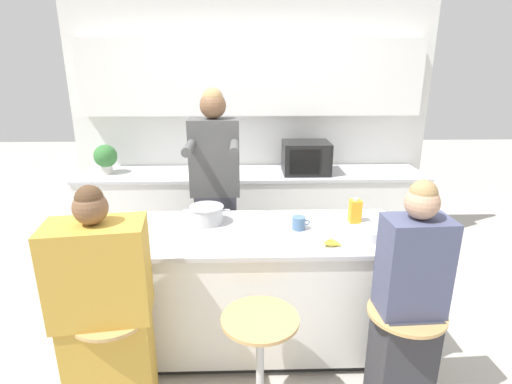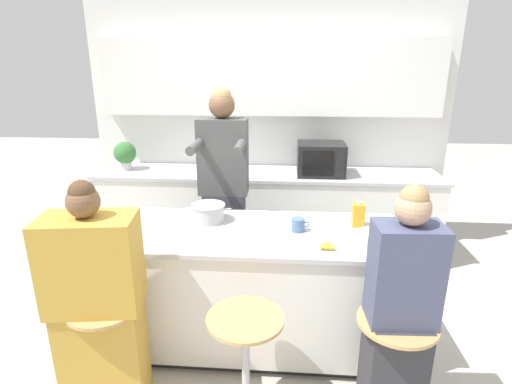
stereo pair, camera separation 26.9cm
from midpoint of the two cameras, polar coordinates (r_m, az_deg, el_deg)
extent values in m
plane|color=#B2ADA3|center=(3.16, -2.55, -20.42)|extent=(16.00, 16.00, 0.00)
cube|color=silver|center=(4.32, -2.48, 9.78)|extent=(3.75, 0.06, 2.70)
cube|color=white|center=(4.17, -2.59, 16.04)|extent=(3.45, 0.16, 0.75)
cube|color=white|center=(4.22, -2.37, -3.28)|extent=(3.45, 0.60, 0.87)
cube|color=#BCBCC1|center=(4.08, -2.45, 2.62)|extent=(3.48, 0.63, 0.03)
cube|color=black|center=(3.14, -2.56, -19.99)|extent=(1.88, 0.67, 0.06)
cube|color=white|center=(2.90, -2.68, -13.34)|extent=(1.96, 0.75, 0.79)
cube|color=#BCBCC1|center=(2.71, -2.81, -5.90)|extent=(2.00, 0.79, 0.03)
cylinder|color=#B7BABC|center=(2.61, -22.18, -22.11)|extent=(0.04, 0.04, 0.64)
cylinder|color=tan|center=(2.42, -23.13, -16.06)|extent=(0.42, 0.42, 0.02)
cylinder|color=#B7BABC|center=(2.43, -2.91, -24.12)|extent=(0.04, 0.04, 0.64)
cylinder|color=tan|center=(2.22, -3.05, -17.79)|extent=(0.42, 0.42, 0.02)
cylinder|color=#B7BABC|center=(2.56, 16.86, -22.40)|extent=(0.04, 0.04, 0.64)
cylinder|color=tan|center=(2.37, 17.60, -16.26)|extent=(0.42, 0.42, 0.02)
cube|color=#383842|center=(3.56, -7.73, -7.29)|extent=(0.35, 0.22, 0.91)
cube|color=#4C4C4C|center=(3.30, -8.28, 4.88)|extent=(0.41, 0.22, 0.63)
cylinder|color=#4C4C4C|center=(3.03, -12.12, 6.15)|extent=(0.07, 0.35, 0.07)
cylinder|color=#4C4C4C|center=(2.99, -5.70, 6.30)|extent=(0.07, 0.35, 0.07)
sphere|color=brown|center=(3.24, -8.62, 12.12)|extent=(0.21, 0.21, 0.21)
sphere|color=#A37F51|center=(3.23, -8.67, 13.13)|extent=(0.17, 0.17, 0.16)
cube|color=gold|center=(2.62, -22.92, -22.12)|extent=(0.49, 0.32, 0.67)
cube|color=gold|center=(2.29, -24.76, -10.36)|extent=(0.53, 0.35, 0.53)
sphere|color=brown|center=(2.16, -25.95, -2.10)|extent=(0.19, 0.19, 0.17)
sphere|color=#513823|center=(2.14, -26.12, -0.93)|extent=(0.15, 0.15, 0.14)
cube|color=#333338|center=(2.57, 16.97, -22.18)|extent=(0.32, 0.28, 0.67)
cube|color=#474C6B|center=(2.24, 18.38, -10.12)|extent=(0.35, 0.23, 0.54)
sphere|color=tan|center=(2.10, 19.33, -1.49)|extent=(0.18, 0.18, 0.17)
sphere|color=#A37F51|center=(2.08, 19.46, -0.25)|extent=(0.14, 0.14, 0.14)
cylinder|color=#B7BABC|center=(2.85, -9.75, -3.32)|extent=(0.23, 0.23, 0.12)
cylinder|color=#B7BABC|center=(2.83, -9.82, -2.14)|extent=(0.24, 0.24, 0.01)
cylinder|color=#B7BABC|center=(2.86, -12.55, -2.62)|extent=(0.05, 0.01, 0.01)
cylinder|color=#B7BABC|center=(2.82, -6.99, -2.61)|extent=(0.05, 0.01, 0.01)
cylinder|color=#B7BABC|center=(2.66, 13.81, -5.75)|extent=(0.22, 0.22, 0.07)
cylinder|color=#4C7099|center=(2.71, 3.30, -4.50)|extent=(0.09, 0.09, 0.09)
torus|color=#4C7099|center=(2.72, 4.50, -4.39)|extent=(0.04, 0.01, 0.04)
ellipsoid|color=yellow|center=(2.49, 7.76, -7.46)|extent=(0.10, 0.04, 0.04)
ellipsoid|color=yellow|center=(2.51, 7.09, -7.21)|extent=(0.08, 0.09, 0.04)
ellipsoid|color=yellow|center=(2.52, 8.22, -7.17)|extent=(0.08, 0.09, 0.04)
cube|color=gold|center=(2.88, 11.40, -2.75)|extent=(0.08, 0.08, 0.16)
cylinder|color=white|center=(2.85, 11.51, -1.06)|extent=(0.04, 0.04, 0.02)
cube|color=black|center=(4.03, 5.26, 4.92)|extent=(0.46, 0.38, 0.32)
cube|color=black|center=(3.84, 4.99, 4.26)|extent=(0.29, 0.01, 0.24)
cube|color=black|center=(3.87, 8.05, 4.26)|extent=(0.08, 0.01, 0.25)
cylinder|color=beige|center=(4.34, -22.20, 2.99)|extent=(0.11, 0.11, 0.08)
sphere|color=#387538|center=(4.31, -22.42, 4.75)|extent=(0.23, 0.23, 0.23)
camera|label=1|loc=(0.13, -92.86, -0.92)|focal=28.00mm
camera|label=2|loc=(0.13, 87.14, 0.92)|focal=28.00mm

